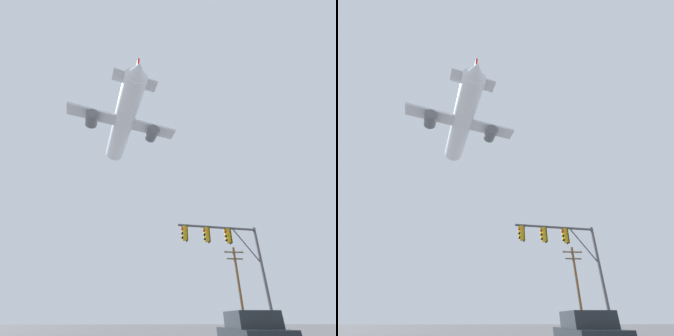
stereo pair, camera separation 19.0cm
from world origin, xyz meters
TOP-DOWN VIEW (x-y plane):
  - signal_pole_near at (4.01, 8.59)m, footprint 5.49×0.82m
  - utility_pole at (8.30, 19.37)m, footprint 2.20×0.28m
  - airplane at (-7.15, 26.36)m, footprint 20.28×26.26m
  - parked_car at (3.05, 4.54)m, footprint 1.96×4.14m

SIDE VIEW (x-z plane):
  - parked_car at x=3.05m, z-range 0.03..1.63m
  - utility_pole at x=8.30m, z-range 0.29..8.31m
  - signal_pole_near at x=4.01m, z-range 1.78..8.42m
  - airplane at x=-7.15m, z-range 29.49..36.71m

